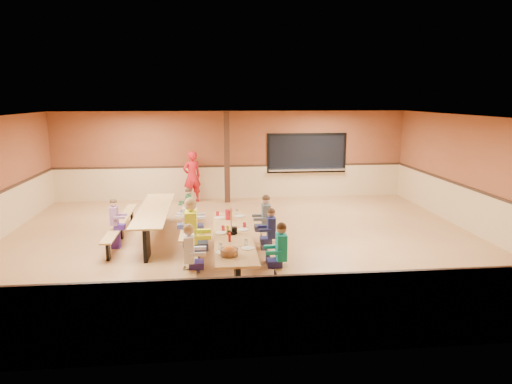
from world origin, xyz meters
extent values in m
plane|color=#926137|center=(0.00, 0.00, 0.00)|extent=(12.00, 12.00, 0.00)
cube|color=brown|center=(0.00, 5.00, 1.50)|extent=(12.00, 0.04, 3.00)
cube|color=brown|center=(0.00, -5.00, 1.50)|extent=(12.00, 0.04, 3.00)
cube|color=brown|center=(6.00, 0.00, 1.50)|extent=(0.04, 10.00, 3.00)
cube|color=white|center=(0.00, 0.00, 3.00)|extent=(12.00, 10.00, 0.04)
cube|color=black|center=(2.60, 4.97, 1.55)|extent=(2.60, 0.06, 1.20)
cube|color=silver|center=(2.60, 4.88, 0.98)|extent=(2.70, 0.28, 0.06)
cube|color=black|center=(-0.20, 4.40, 1.50)|extent=(0.18, 0.18, 3.00)
cube|color=tan|center=(-0.33, -1.73, 0.72)|extent=(0.75, 3.60, 0.04)
cube|color=black|center=(-0.33, -3.28, 0.35)|extent=(0.08, 0.60, 0.70)
cube|color=black|center=(-0.33, -0.18, 0.35)|extent=(0.08, 0.60, 0.70)
cube|color=tan|center=(-1.16, -1.73, 0.43)|extent=(0.26, 3.60, 0.04)
cube|color=black|center=(-1.16, -1.73, 0.21)|extent=(0.06, 0.18, 0.41)
cube|color=tan|center=(0.49, -1.73, 0.43)|extent=(0.26, 3.60, 0.04)
cube|color=black|center=(0.49, -1.73, 0.21)|extent=(0.06, 0.18, 0.41)
cube|color=tan|center=(-2.16, 0.63, 0.72)|extent=(0.75, 3.60, 0.04)
cube|color=black|center=(-2.16, -0.92, 0.35)|extent=(0.08, 0.60, 0.70)
cube|color=black|center=(-2.16, 2.18, 0.35)|extent=(0.08, 0.60, 0.70)
cube|color=tan|center=(-2.98, 0.63, 0.43)|extent=(0.26, 3.60, 0.04)
cube|color=black|center=(-2.98, 0.63, 0.21)|extent=(0.06, 0.18, 0.41)
cube|color=tan|center=(-1.33, 0.63, 0.43)|extent=(0.26, 3.60, 0.04)
cube|color=black|center=(-1.33, 0.63, 0.21)|extent=(0.06, 0.18, 0.41)
imported|color=red|center=(-1.37, 4.54, 0.86)|extent=(0.74, 0.64, 1.72)
cylinder|color=#B01722|center=(-0.36, -0.56, 0.85)|extent=(0.16, 0.16, 0.22)
cube|color=black|center=(-0.29, -1.66, 0.80)|extent=(0.10, 0.14, 0.13)
cylinder|color=yellow|center=(-0.43, -1.64, 0.82)|extent=(0.06, 0.06, 0.17)
cylinder|color=#B2140F|center=(-0.41, -2.19, 0.82)|extent=(0.06, 0.06, 0.17)
cube|color=black|center=(-0.36, -1.71, 0.77)|extent=(0.16, 0.16, 0.06)
cube|color=tan|center=(-0.36, -1.71, 1.05)|extent=(0.02, 0.09, 0.50)
camera|label=1|loc=(-0.75, -10.56, 3.46)|focal=32.00mm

